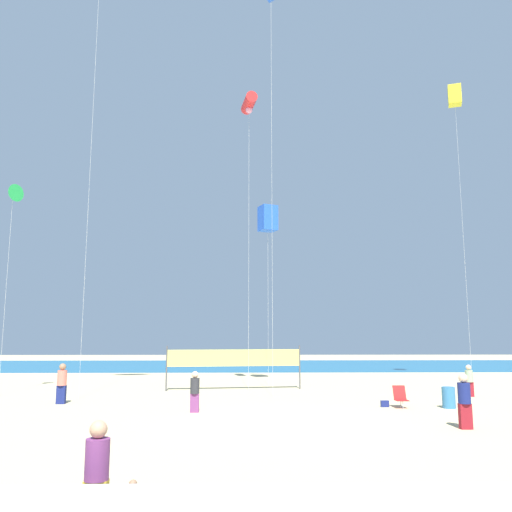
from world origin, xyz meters
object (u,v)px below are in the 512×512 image
Objects in this scene: beachgoer_navy_shirt at (464,399)px; trash_barrel at (449,398)px; volleyball_net at (234,360)px; beach_handbag at (385,404)px; beachgoer_coral_shirt at (62,382)px; kite_red_tube at (249,104)px; beachgoer_sage_shirt at (469,380)px; kite_yellow_box at (455,96)px; kite_blue_box at (268,219)px; kite_green_delta at (13,194)px; folding_beach_chair at (400,396)px; toddler_figure at (132,504)px; mother_figure at (97,471)px; kite_blue_diamond at (271,9)px; beachgoer_charcoal_shirt at (195,390)px.

beachgoer_navy_shirt is 4.93m from trash_barrel.
volleyball_net reaches higher than beachgoer_navy_shirt.
trash_barrel reaches higher than beach_handbag.
kite_red_tube is (8.25, 5.14, 15.46)m from beachgoer_coral_shirt.
kite_yellow_box is at bearing -35.03° from beachgoer_sage_shirt.
kite_green_delta is at bearing -158.43° from kite_blue_box.
beach_handbag is (6.45, -6.90, -1.50)m from volleyball_net.
folding_beach_chair is at bearing -20.36° from beach_handbag.
toddler_figure is 16.75m from trash_barrel.
beachgoer_coral_shirt is 16.57m from trash_barrel.
trash_barrel is at bearing 75.94° from toddler_figure.
beachgoer_coral_shirt is 2.03× the size of trash_barrel.
kite_red_tube is at bearing -110.32° from kite_blue_box.
kite_yellow_box is (15.85, 24.14, 18.55)m from toddler_figure.
beachgoer_coral_shirt is 0.16× the size of kite_blue_box.
beachgoer_coral_shirt is 1.96× the size of folding_beach_chair.
kite_yellow_box is (7.02, 15.54, 18.03)m from beachgoer_navy_shirt.
kite_yellow_box reaches higher than mother_figure.
volleyball_net reaches higher than beachgoer_sage_shirt.
kite_yellow_box is at bearing 16.06° from kite_red_tube.
kite_green_delta is 17.10m from kite_blue_diamond.
beachgoer_sage_shirt is 0.07× the size of kite_blue_diamond.
trash_barrel is 0.08× the size of kite_blue_box.
beachgoer_sage_shirt reaches higher than trash_barrel.
kite_blue_diamond is at bearing -2.37° from kite_green_delta.
kite_blue_diamond reaches higher than beachgoer_navy_shirt.
toddler_figure is 12.34m from beachgoer_navy_shirt.
beachgoer_navy_shirt is 20.48m from kite_red_tube.
kite_blue_box is 1.03× the size of kite_green_delta.
kite_blue_diamond reaches higher than beachgoer_sage_shirt.
volleyball_net is (-9.00, 7.31, 1.20)m from trash_barrel.
folding_beach_chair is (14.53, -1.48, -0.46)m from beachgoer_coral_shirt.
volleyball_net is 0.44× the size of kite_red_tube.
kite_green_delta is at bearing -66.38° from beachgoer_navy_shirt.
folding_beach_chair is 22.67m from kite_yellow_box.
kite_blue_diamond is (3.08, 17.49, 20.30)m from toddler_figure.
beach_handbag is 23.05m from kite_yellow_box.
beachgoer_charcoal_shirt is 0.08× the size of kite_yellow_box.
beachgoer_sage_shirt is 1.73× the size of folding_beach_chair.
beachgoer_navy_shirt reaches higher than toddler_figure.
mother_figure is 0.10× the size of kite_red_tube.
kite_yellow_box reaches higher than volleyball_net.
beachgoer_coral_shirt is at bearing 92.69° from beachgoer_charcoal_shirt.
kite_blue_box reaches higher than beachgoer_coral_shirt.
toddler_figure is 25.77m from kite_red_tube.
kite_red_tube reaches higher than beachgoer_charcoal_shirt.
beachgoer_navy_shirt is 4.98m from folding_beach_chair.
trash_barrel is 0.04× the size of kite_yellow_box.
kite_red_tube is at bearing -99.33° from beachgoer_navy_shirt.
trash_barrel is (-2.59, -3.95, -0.39)m from beachgoer_sage_shirt.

